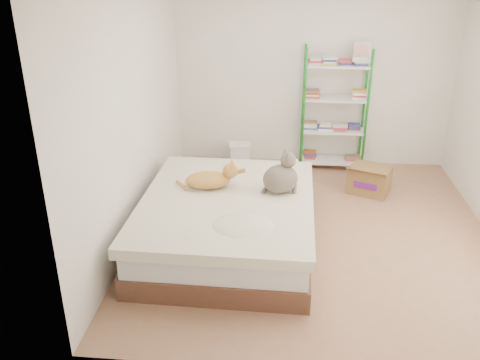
# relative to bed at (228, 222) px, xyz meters

# --- Properties ---
(room) EXTENTS (3.81, 4.21, 2.61)m
(room) POSITION_rel_bed_xyz_m (0.91, 0.39, 1.03)
(room) COLOR #A07B5D
(room) RESTS_ON ground
(bed) EXTENTS (1.76, 2.18, 0.55)m
(bed) POSITION_rel_bed_xyz_m (0.00, 0.00, 0.00)
(bed) COLOR #4B2E20
(bed) RESTS_ON ground
(orange_cat) EXTENTS (0.60, 0.39, 0.22)m
(orange_cat) POSITION_rel_bed_xyz_m (-0.23, 0.23, 0.39)
(orange_cat) COLOR gold
(orange_cat) RESTS_ON bed
(grey_cat) EXTENTS (0.46, 0.42, 0.44)m
(grey_cat) POSITION_rel_bed_xyz_m (0.52, 0.19, 0.49)
(grey_cat) COLOR gray
(grey_cat) RESTS_ON bed
(shelf_unit) EXTENTS (0.88, 0.36, 1.74)m
(shelf_unit) POSITION_rel_bed_xyz_m (1.22, 2.27, 0.59)
(shelf_unit) COLOR #1A8725
(shelf_unit) RESTS_ON ground
(cardboard_box) EXTENTS (0.60, 0.62, 0.40)m
(cardboard_box) POSITION_rel_bed_xyz_m (1.64, 1.46, -0.10)
(cardboard_box) COLOR olive
(cardboard_box) RESTS_ON ground
(white_bin) EXTENTS (0.34, 0.31, 0.34)m
(white_bin) POSITION_rel_bed_xyz_m (-0.08, 2.18, -0.10)
(white_bin) COLOR white
(white_bin) RESTS_ON ground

